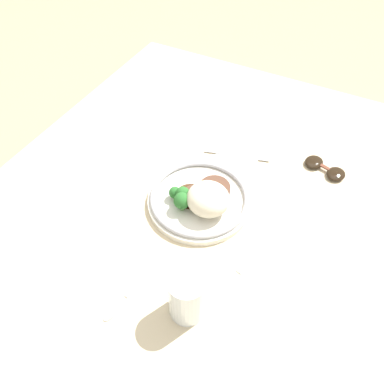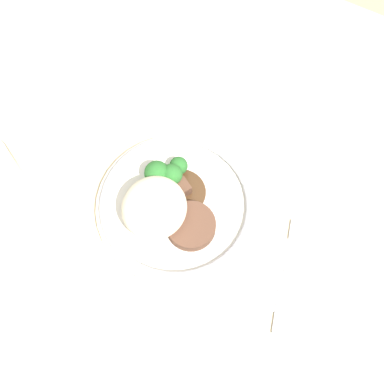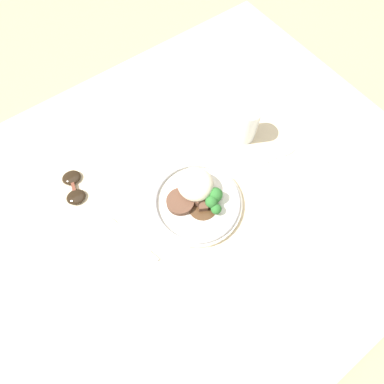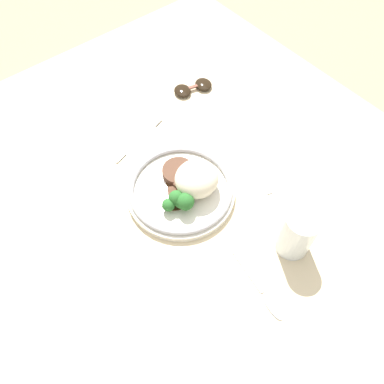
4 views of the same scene
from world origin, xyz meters
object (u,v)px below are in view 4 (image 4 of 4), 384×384
fork (143,135)px  sunglasses (193,88)px  plate (184,187)px  knife (252,163)px  spoon (266,298)px  juice_glass (297,235)px

fork → sunglasses: sunglasses is taller
plate → sunglasses: (-0.26, 0.23, -0.02)m
fork → knife: size_ratio=0.86×
fork → spoon: same height
juice_glass → spoon: (0.05, -0.12, -0.05)m
fork → sunglasses: 0.21m
spoon → juice_glass: bearing=119.8°
plate → fork: size_ratio=1.45×
plate → fork: 0.21m
juice_glass → knife: 0.23m
plate → fork: (-0.21, 0.03, -0.02)m
plate → spoon: plate is taller
spoon → sunglasses: bearing=163.1°
sunglasses → juice_glass: bearing=-0.4°
spoon → sunglasses: (-0.55, 0.26, 0.01)m
plate → knife: size_ratio=1.24×
fork → spoon: (0.50, -0.06, -0.00)m
spoon → knife: bearing=149.5°
juice_glass → spoon: bearing=-68.9°
knife → spoon: spoon is taller
juice_glass → knife: size_ratio=0.58×
fork → sunglasses: (-0.05, 0.21, 0.00)m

